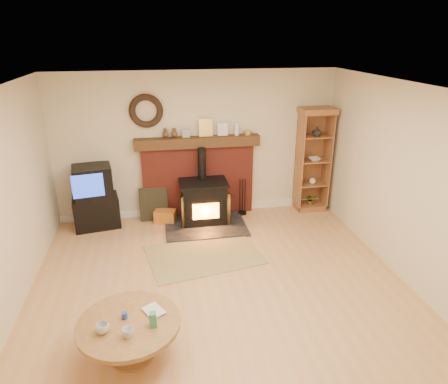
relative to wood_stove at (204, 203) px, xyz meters
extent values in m
plane|color=tan|center=(-0.04, -2.28, -0.38)|extent=(5.50, 5.50, 0.00)
cube|color=beige|center=(-0.04, 0.47, 0.92)|extent=(5.00, 0.02, 2.60)
cube|color=beige|center=(2.46, -2.28, 0.92)|extent=(0.02, 5.50, 2.60)
cube|color=white|center=(-0.04, -2.28, 2.22)|extent=(5.00, 5.50, 0.02)
cube|color=white|center=(-0.04, 0.45, -0.32)|extent=(5.00, 0.04, 0.12)
torus|color=black|center=(-0.89, 0.41, 1.57)|extent=(0.57, 0.11, 0.57)
cube|color=maroon|center=(-0.04, 0.40, 0.27)|extent=(2.00, 0.15, 1.30)
cube|color=#3C2713|center=(-0.04, 0.36, 1.01)|extent=(2.20, 0.22, 0.18)
cube|color=#999999|center=(-0.24, 0.37, 1.17)|extent=(0.13, 0.05, 0.14)
cube|color=gold|center=(0.11, 0.39, 1.25)|extent=(0.24, 0.06, 0.30)
cube|color=white|center=(0.41, 0.39, 1.21)|extent=(0.18, 0.05, 0.22)
cylinder|color=white|center=(0.66, 0.37, 1.21)|extent=(0.08, 0.08, 0.22)
cylinder|color=gold|center=(0.86, 0.37, 1.14)|extent=(0.14, 0.14, 0.07)
cube|color=black|center=(0.00, -0.18, -0.36)|extent=(1.40, 1.00, 0.03)
cube|color=black|center=(0.00, 0.02, 0.00)|extent=(0.75, 0.54, 0.70)
cube|color=black|center=(0.00, 0.02, 0.37)|extent=(0.83, 0.59, 0.04)
cylinder|color=black|center=(0.00, 0.17, 0.67)|extent=(0.14, 0.14, 0.56)
cube|color=orange|center=(0.00, -0.25, -0.05)|extent=(0.45, 0.02, 0.28)
cube|color=black|center=(-0.34, -0.19, -0.02)|extent=(0.18, 0.24, 0.56)
cube|color=black|center=(0.34, -0.19, -0.02)|extent=(0.18, 0.24, 0.56)
cube|color=olive|center=(-0.15, -1.13, -0.37)|extent=(1.84, 1.43, 0.01)
cube|color=black|center=(-1.86, 0.19, -0.10)|extent=(0.83, 0.64, 0.55)
cube|color=black|center=(-1.86, 0.19, 0.45)|extent=(0.70, 0.61, 0.55)
cube|color=blue|center=(-1.90, -0.07, 0.48)|extent=(0.49, 0.10, 0.40)
cube|color=brown|center=(2.08, 0.25, -0.33)|extent=(0.56, 0.41, 0.10)
cube|color=brown|center=(2.08, 0.45, 0.57)|extent=(0.56, 0.02, 1.79)
cube|color=brown|center=(1.81, 0.25, 0.57)|extent=(0.02, 0.41, 1.79)
cube|color=brown|center=(2.36, 0.25, 0.57)|extent=(0.02, 0.41, 1.79)
cube|color=brown|center=(2.08, 0.25, 1.51)|extent=(0.62, 0.45, 0.10)
cube|color=brown|center=(2.08, 0.25, 0.14)|extent=(0.52, 0.37, 0.02)
cube|color=brown|center=(2.08, 0.25, 0.60)|extent=(0.52, 0.37, 0.02)
cube|color=brown|center=(2.08, 0.25, 1.06)|extent=(0.52, 0.37, 0.02)
imported|color=white|center=(2.08, 0.20, 1.15)|extent=(0.17, 0.17, 0.18)
imported|color=white|center=(2.08, 0.20, 0.63)|extent=(0.22, 0.22, 0.05)
sphere|color=white|center=(2.08, 0.20, 0.21)|extent=(0.12, 0.12, 0.12)
imported|color=#39956A|center=(2.08, 0.20, -0.17)|extent=(0.19, 0.17, 0.21)
cube|color=orange|center=(-0.69, 0.12, -0.26)|extent=(0.42, 0.33, 0.23)
cube|color=black|center=(-0.88, 0.27, -0.07)|extent=(0.50, 0.13, 0.60)
cylinder|color=black|center=(0.75, 0.22, -0.36)|extent=(0.16, 0.16, 0.04)
cylinder|color=black|center=(0.70, 0.22, -0.03)|extent=(0.02, 0.02, 0.70)
cylinder|color=black|center=(0.75, 0.22, -0.03)|extent=(0.02, 0.02, 0.70)
cylinder|color=black|center=(0.80, 0.22, -0.03)|extent=(0.02, 0.02, 0.70)
cylinder|color=brown|center=(-1.16, -3.04, -0.36)|extent=(0.46, 0.46, 0.03)
cylinder|color=brown|center=(-1.16, -3.04, -0.17)|extent=(0.17, 0.17, 0.37)
cylinder|color=brown|center=(-1.16, -3.04, 0.05)|extent=(1.05, 1.05, 0.05)
imported|color=white|center=(-1.40, -3.15, 0.12)|extent=(0.13, 0.13, 0.10)
imported|color=white|center=(-1.16, -3.26, 0.12)|extent=(0.11, 0.11, 0.10)
imported|color=#4C331E|center=(-0.99, -2.97, 0.08)|extent=(0.18, 0.24, 0.02)
cylinder|color=#28409B|center=(-1.21, -2.98, 0.11)|extent=(0.06, 0.06, 0.07)
cube|color=#39956A|center=(-0.92, -3.15, 0.15)|extent=(0.07, 0.07, 0.16)
camera|label=1|loc=(-0.78, -6.42, 2.79)|focal=32.00mm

